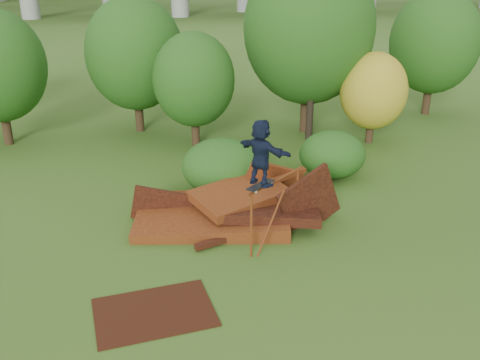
{
  "coord_description": "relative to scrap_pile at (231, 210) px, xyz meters",
  "views": [
    {
      "loc": [
        -2.57,
        -10.29,
        6.75
      ],
      "look_at": [
        -0.8,
        2.0,
        1.6
      ],
      "focal_mm": 40.0,
      "sensor_mm": 36.0,
      "label": 1
    }
  ],
  "objects": [
    {
      "name": "ground",
      "position": [
        0.93,
        -2.9,
        -0.33
      ],
      "size": [
        240.0,
        240.0,
        0.0
      ],
      "primitive_type": "plane",
      "color": "#2D5116",
      "rests_on": "ground"
    },
    {
      "name": "scrap_pile",
      "position": [
        0.0,
        0.0,
        0.0
      ],
      "size": [
        5.87,
        3.17,
        2.11
      ],
      "color": "#4C1E0D",
      "rests_on": "ground"
    },
    {
      "name": "grind_rail",
      "position": [
        0.98,
        -1.27,
        0.88
      ],
      "size": [
        1.73,
        1.66,
        1.71
      ],
      "color": "brown",
      "rests_on": "ground"
    },
    {
      "name": "skateboard",
      "position": [
        0.51,
        -1.72,
        1.45
      ],
      "size": [
        0.78,
        0.76,
        0.09
      ],
      "rotation": [
        0.0,
        0.0,
        0.76
      ],
      "color": "black",
      "rests_on": "grind_rail"
    },
    {
      "name": "skater",
      "position": [
        0.51,
        -1.72,
        2.27
      ],
      "size": [
        1.31,
        1.44,
        1.6
      ],
      "primitive_type": "imported",
      "rotation": [
        0.0,
        0.0,
        2.26
      ],
      "color": "#131A32",
      "rests_on": "skateboard"
    },
    {
      "name": "flat_plate",
      "position": [
        -2.09,
        -3.91,
        -0.32
      ],
      "size": [
        2.67,
        2.11,
        0.03
      ],
      "primitive_type": "cube",
      "rotation": [
        0.0,
        0.0,
        0.17
      ],
      "color": "#34160B",
      "rests_on": "ground"
    },
    {
      "name": "tree_1",
      "position": [
        -2.72,
        8.96,
        2.89
      ],
      "size": [
        3.95,
        3.95,
        5.5
      ],
      "color": "black",
      "rests_on": "ground"
    },
    {
      "name": "tree_2",
      "position": [
        -0.51,
        6.73,
        2.23
      ],
      "size": [
        3.09,
        3.09,
        4.35
      ],
      "color": "black",
      "rests_on": "ground"
    },
    {
      "name": "tree_3",
      "position": [
        4.14,
        7.88,
        3.88
      ],
      "size": [
        5.2,
        5.2,
        7.21
      ],
      "color": "black",
      "rests_on": "ground"
    },
    {
      "name": "tree_4",
      "position": [
        6.31,
        6.06,
        1.73
      ],
      "size": [
        2.57,
        2.57,
        3.55
      ],
      "color": "black",
      "rests_on": "ground"
    },
    {
      "name": "tree_5",
      "position": [
        10.47,
        9.72,
        2.97
      ],
      "size": [
        3.98,
        3.98,
        5.6
      ],
      "color": "black",
      "rests_on": "ground"
    },
    {
      "name": "shrub_left",
      "position": [
        -0.01,
        2.07,
        0.52
      ],
      "size": [
        2.46,
        2.27,
        1.7
      ],
      "primitive_type": "ellipsoid",
      "color": "#184A13",
      "rests_on": "ground"
    },
    {
      "name": "shrub_right",
      "position": [
        3.75,
        2.8,
        0.45
      ],
      "size": [
        2.2,
        2.02,
        1.56
      ],
      "primitive_type": "ellipsoid",
      "color": "#184A13",
      "rests_on": "ground"
    },
    {
      "name": "utility_pole",
      "position": [
        4.03,
        6.75,
        5.03
      ],
      "size": [
        1.4,
        0.28,
        10.58
      ],
      "color": "black",
      "rests_on": "ground"
    }
  ]
}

